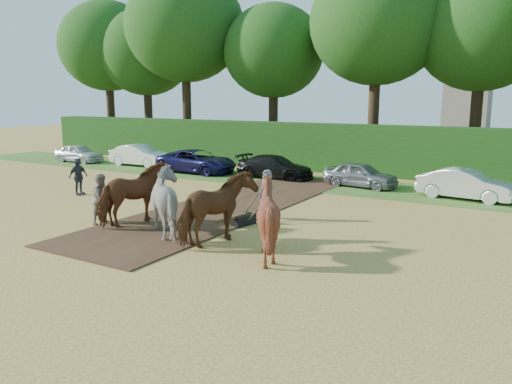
{
  "coord_description": "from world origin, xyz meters",
  "views": [
    {
      "loc": [
        13.15,
        -10.74,
        4.63
      ],
      "look_at": [
        4.53,
        3.84,
        1.4
      ],
      "focal_mm": 35.0,
      "sensor_mm": 36.0,
      "label": 1
    }
  ],
  "objects_px": {
    "church": "(474,18)",
    "spectator_near": "(102,199)",
    "plough_team": "(197,205)",
    "spectator_far": "(78,177)",
    "parked_cars": "(332,172)"
  },
  "relations": [
    {
      "from": "church",
      "to": "spectator_near",
      "type": "bearing_deg",
      "value": -95.29
    },
    {
      "from": "plough_team",
      "to": "spectator_far",
      "type": "bearing_deg",
      "value": 161.7
    },
    {
      "from": "spectator_near",
      "to": "plough_team",
      "type": "distance_m",
      "value": 4.24
    },
    {
      "from": "spectator_near",
      "to": "plough_team",
      "type": "relative_size",
      "value": 0.24
    },
    {
      "from": "spectator_far",
      "to": "parked_cars",
      "type": "xyz_separation_m",
      "value": [
        9.43,
        8.71,
        -0.2
      ]
    },
    {
      "from": "church",
      "to": "spectator_far",
      "type": "bearing_deg",
      "value": -101.5
    },
    {
      "from": "spectator_near",
      "to": "parked_cars",
      "type": "distance_m",
      "value": 12.72
    },
    {
      "from": "spectator_far",
      "to": "parked_cars",
      "type": "distance_m",
      "value": 12.84
    },
    {
      "from": "plough_team",
      "to": "church",
      "type": "height_order",
      "value": "church"
    },
    {
      "from": "spectator_far",
      "to": "church",
      "type": "bearing_deg",
      "value": -11.84
    },
    {
      "from": "spectator_near",
      "to": "plough_team",
      "type": "height_order",
      "value": "plough_team"
    },
    {
      "from": "parked_cars",
      "to": "church",
      "type": "distance_m",
      "value": 43.13
    },
    {
      "from": "spectator_near",
      "to": "parked_cars",
      "type": "xyz_separation_m",
      "value": [
        4.21,
        12.0,
        -0.24
      ]
    },
    {
      "from": "spectator_near",
      "to": "spectator_far",
      "type": "relative_size",
      "value": 1.05
    },
    {
      "from": "plough_team",
      "to": "church",
      "type": "xyz_separation_m",
      "value": [
        0.68,
        52.95,
        12.59
      ]
    }
  ]
}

